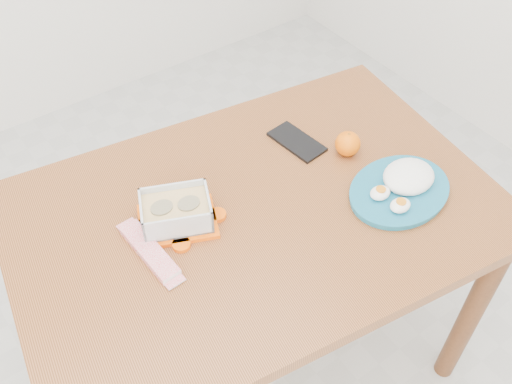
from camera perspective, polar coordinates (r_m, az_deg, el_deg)
dining_table at (r=1.48m, az=-0.00°, el=-4.27°), size 1.29×0.95×0.75m
food_container at (r=1.36m, az=-7.98°, el=-2.01°), size 0.23×0.20×0.08m
orange_fruit at (r=1.55m, az=9.16°, el=4.79°), size 0.07×0.07×0.07m
rice_plate at (r=1.48m, az=14.46°, el=0.74°), size 0.30×0.30×0.08m
candy_bar at (r=1.33m, az=-10.62°, el=-5.80°), size 0.06×0.20×0.02m
smartphone at (r=1.58m, az=4.10°, el=5.04°), size 0.10×0.17×0.01m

